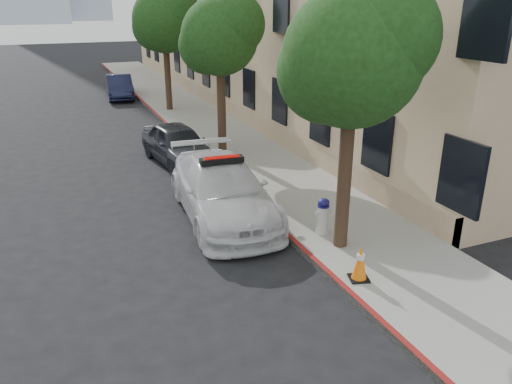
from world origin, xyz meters
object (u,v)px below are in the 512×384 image
(police_car, at_px, (223,190))
(traffic_cone, at_px, (360,263))
(parked_car_far, at_px, (120,87))
(fire_hydrant, at_px, (323,216))
(parked_car_mid, at_px, (178,144))

(police_car, height_order, traffic_cone, police_car)
(parked_car_far, relative_size, traffic_cone, 5.38)
(police_car, bearing_deg, traffic_cone, -67.76)
(police_car, distance_m, traffic_cone, 4.44)
(parked_car_far, height_order, fire_hydrant, parked_car_far)
(parked_car_mid, height_order, traffic_cone, parked_car_mid)
(police_car, distance_m, parked_car_far, 18.00)
(police_car, relative_size, fire_hydrant, 6.07)
(police_car, height_order, parked_car_mid, police_car)
(parked_car_mid, relative_size, fire_hydrant, 4.57)
(fire_hydrant, bearing_deg, parked_car_far, 99.79)
(parked_car_mid, bearing_deg, fire_hydrant, -83.72)
(parked_car_mid, distance_m, traffic_cone, 9.21)
(fire_hydrant, bearing_deg, traffic_cone, -95.37)
(fire_hydrant, distance_m, traffic_cone, 2.16)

